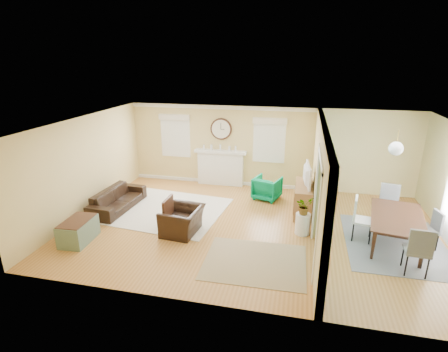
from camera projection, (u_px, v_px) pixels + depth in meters
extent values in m
plane|color=#A1662B|center=(253.00, 227.00, 8.72)|extent=(9.00, 9.00, 0.00)
cube|color=#DFC57E|center=(267.00, 148.00, 11.06)|extent=(9.00, 0.02, 2.60)
cube|color=#DFC57E|center=(227.00, 239.00, 5.53)|extent=(9.00, 0.02, 2.60)
cube|color=#DFC57E|center=(85.00, 166.00, 9.24)|extent=(0.02, 6.00, 2.60)
cube|color=white|center=(256.00, 124.00, 7.87)|extent=(9.00, 6.00, 0.02)
cube|color=#DFC57E|center=(317.00, 166.00, 9.27)|extent=(0.12, 3.20, 2.60)
cube|color=#DFC57E|center=(324.00, 235.00, 5.67)|extent=(0.12, 1.00, 2.60)
cube|color=#DFC57E|center=(326.00, 148.00, 6.61)|extent=(0.12, 1.80, 0.40)
cube|color=white|center=(315.00, 194.00, 7.88)|extent=(0.04, 0.12, 2.20)
cube|color=white|center=(317.00, 231.00, 6.22)|extent=(0.04, 0.12, 2.20)
cube|color=white|center=(321.00, 158.00, 6.69)|extent=(0.04, 1.92, 0.12)
cube|color=#84CFC6|center=(322.00, 183.00, 7.97)|extent=(0.02, 6.00, 2.60)
cube|color=white|center=(221.00, 168.00, 11.51)|extent=(1.50, 0.24, 1.10)
cube|color=white|center=(220.00, 152.00, 11.29)|extent=(1.70, 0.30, 0.08)
cube|color=black|center=(221.00, 169.00, 11.62)|extent=(0.85, 0.02, 0.75)
cube|color=gold|center=(221.00, 172.00, 11.54)|extent=(0.85, 0.02, 0.62)
cylinder|color=#422517|center=(221.00, 129.00, 11.17)|extent=(0.70, 0.06, 0.70)
cylinder|color=silver|center=(221.00, 129.00, 11.14)|extent=(0.60, 0.01, 0.60)
cube|color=black|center=(221.00, 126.00, 11.10)|extent=(0.02, 0.01, 0.20)
cube|color=black|center=(223.00, 129.00, 11.12)|extent=(0.12, 0.01, 0.02)
cube|color=white|center=(176.00, 136.00, 11.60)|extent=(0.90, 0.03, 1.30)
cube|color=white|center=(176.00, 136.00, 11.58)|extent=(1.00, 0.04, 1.40)
cube|color=silver|center=(174.00, 117.00, 11.33)|extent=(1.05, 0.10, 0.18)
cube|color=white|center=(269.00, 140.00, 10.95)|extent=(0.90, 0.03, 1.30)
cube|color=white|center=(269.00, 141.00, 10.93)|extent=(1.00, 0.04, 1.40)
cube|color=silver|center=(270.00, 121.00, 10.69)|extent=(1.05, 0.10, 0.18)
cylinder|color=gold|center=(398.00, 137.00, 7.30)|extent=(0.02, 0.02, 0.30)
sphere|color=white|center=(396.00, 149.00, 7.38)|extent=(0.30, 0.30, 0.30)
cube|color=silver|center=(166.00, 210.00, 9.69)|extent=(3.35, 2.98, 0.02)
cube|color=tan|center=(255.00, 262.00, 7.25)|extent=(2.12, 1.75, 0.01)
cube|color=slate|center=(395.00, 244.00, 7.95)|extent=(2.16, 2.70, 0.01)
imported|color=black|center=(118.00, 199.00, 9.71)|extent=(0.86, 1.98, 0.57)
imported|color=black|center=(182.00, 221.00, 8.36)|extent=(0.94, 1.06, 0.64)
imported|color=#006953|center=(267.00, 188.00, 10.39)|extent=(0.91, 0.92, 0.68)
cube|color=slate|center=(78.00, 231.00, 8.00)|extent=(0.61, 0.95, 0.51)
cube|color=#422517|center=(77.00, 221.00, 7.91)|extent=(0.58, 0.90, 0.02)
cube|color=brown|center=(303.00, 199.00, 9.43)|extent=(0.45, 1.36, 0.80)
cube|color=#422517|center=(294.00, 199.00, 9.06)|extent=(0.01, 0.36, 0.22)
cube|color=#422517|center=(294.00, 208.00, 9.15)|extent=(0.01, 0.36, 0.22)
cube|color=#422517|center=(295.00, 193.00, 9.43)|extent=(0.01, 0.36, 0.22)
cube|color=#422517|center=(294.00, 202.00, 9.52)|extent=(0.01, 0.36, 0.22)
cube|color=#422517|center=(295.00, 188.00, 9.81)|extent=(0.01, 0.36, 0.22)
cube|color=#422517|center=(295.00, 197.00, 9.90)|extent=(0.01, 0.36, 0.22)
imported|color=black|center=(304.00, 175.00, 9.22)|extent=(0.22, 1.01, 0.58)
cylinder|color=white|center=(303.00, 224.00, 8.34)|extent=(0.35, 0.35, 0.52)
imported|color=#337F33|center=(304.00, 206.00, 8.18)|extent=(0.51, 0.51, 0.43)
imported|color=#422517|center=(397.00, 230.00, 7.84)|extent=(1.40, 2.11, 0.69)
cube|color=slate|center=(388.00, 206.00, 8.75)|extent=(0.52, 0.52, 0.05)
cube|color=slate|center=(390.00, 197.00, 8.66)|extent=(0.45, 0.13, 0.54)
cylinder|color=black|center=(394.00, 214.00, 8.92)|extent=(0.03, 0.03, 0.45)
cylinder|color=black|center=(395.00, 220.00, 8.60)|extent=(0.03, 0.03, 0.45)
cylinder|color=black|center=(379.00, 212.00, 9.06)|extent=(0.03, 0.03, 0.45)
cylinder|color=black|center=(379.00, 218.00, 8.74)|extent=(0.03, 0.03, 0.45)
cube|color=slate|center=(417.00, 251.00, 6.74)|extent=(0.48, 0.48, 0.05)
cube|color=slate|center=(419.00, 239.00, 6.66)|extent=(0.45, 0.08, 0.54)
cylinder|color=black|center=(406.00, 266.00, 6.71)|extent=(0.03, 0.03, 0.45)
cylinder|color=black|center=(402.00, 256.00, 7.04)|extent=(0.03, 0.03, 0.45)
cylinder|color=black|center=(427.00, 269.00, 6.61)|extent=(0.03, 0.03, 0.45)
cylinder|color=black|center=(423.00, 259.00, 6.94)|extent=(0.03, 0.03, 0.45)
cube|color=white|center=(363.00, 221.00, 7.99)|extent=(0.52, 0.52, 0.05)
cube|color=white|center=(364.00, 210.00, 7.90)|extent=(0.13, 0.45, 0.54)
cylinder|color=black|center=(354.00, 226.00, 8.30)|extent=(0.03, 0.03, 0.45)
cylinder|color=black|center=(370.00, 229.00, 8.17)|extent=(0.03, 0.03, 0.45)
cylinder|color=black|center=(353.00, 233.00, 7.98)|extent=(0.03, 0.03, 0.45)
cylinder|color=black|center=(370.00, 236.00, 7.85)|extent=(0.03, 0.03, 0.45)
cube|color=slate|center=(428.00, 231.00, 7.67)|extent=(0.45, 0.45, 0.05)
cube|color=slate|center=(430.00, 221.00, 7.60)|extent=(0.12, 0.39, 0.46)
cylinder|color=black|center=(437.00, 243.00, 7.59)|extent=(0.03, 0.03, 0.39)
cylinder|color=black|center=(422.00, 243.00, 7.60)|extent=(0.03, 0.03, 0.39)
cylinder|color=black|center=(429.00, 236.00, 7.89)|extent=(0.03, 0.03, 0.39)
cylinder|color=black|center=(415.00, 236.00, 7.90)|extent=(0.03, 0.03, 0.39)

